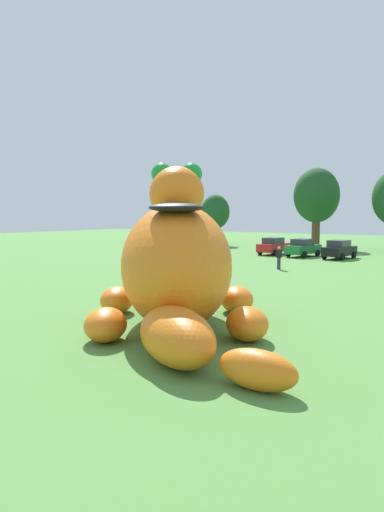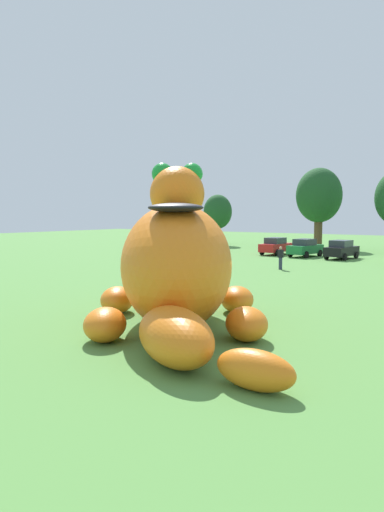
% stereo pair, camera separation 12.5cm
% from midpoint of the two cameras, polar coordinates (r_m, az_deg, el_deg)
% --- Properties ---
extents(ground_plane, '(160.00, 160.00, 0.00)m').
position_cam_midpoint_polar(ground_plane, '(16.80, 0.84, -9.13)').
color(ground_plane, '#568E42').
extents(giant_inflatable_creature, '(10.90, 10.00, 6.36)m').
position_cam_midpoint_polar(giant_inflatable_creature, '(17.42, -1.60, -0.84)').
color(giant_inflatable_creature, orange).
rests_on(giant_inflatable_creature, ground).
extents(car_red, '(2.21, 4.23, 1.72)m').
position_cam_midpoint_polar(car_red, '(48.42, 10.15, 1.18)').
color(car_red, red).
rests_on(car_red, ground).
extents(car_green, '(2.42, 4.32, 1.72)m').
position_cam_midpoint_polar(car_green, '(46.55, 13.55, 0.97)').
color(car_green, '#1E7238').
rests_on(car_green, ground).
extents(car_black, '(2.29, 4.27, 1.72)m').
position_cam_midpoint_polar(car_black, '(45.15, 17.65, 0.74)').
color(car_black, black).
rests_on(car_black, ground).
extents(tree_far_left, '(3.71, 3.71, 6.59)m').
position_cam_midpoint_polar(tree_far_left, '(62.01, 3.17, 5.30)').
color(tree_far_left, brown).
rests_on(tree_far_left, ground).
extents(tree_left, '(5.34, 5.34, 9.48)m').
position_cam_midpoint_polar(tree_left, '(58.04, 15.12, 7.01)').
color(tree_left, brown).
rests_on(tree_left, ground).
extents(spectator_near_inflatable, '(0.38, 0.26, 1.71)m').
position_cam_midpoint_polar(spectator_near_inflatable, '(35.61, 10.73, -0.24)').
color(spectator_near_inflatable, '#2D334C').
rests_on(spectator_near_inflatable, ground).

